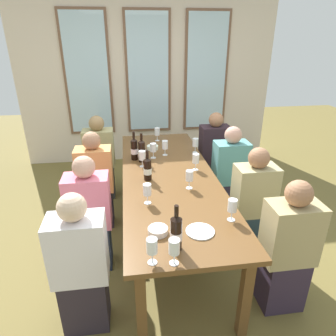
% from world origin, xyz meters
% --- Properties ---
extents(ground_plane, '(12.00, 12.00, 0.00)m').
position_xyz_m(ground_plane, '(0.00, 0.00, 0.00)').
color(ground_plane, brown).
extents(back_wall_with_windows, '(4.11, 0.10, 2.90)m').
position_xyz_m(back_wall_with_windows, '(0.00, 2.34, 1.45)').
color(back_wall_with_windows, beige).
rests_on(back_wall_with_windows, ground).
extents(dining_table, '(0.91, 2.64, 0.74)m').
position_xyz_m(dining_table, '(0.00, 0.00, 0.67)').
color(dining_table, brown).
rests_on(dining_table, ground).
extents(white_plate_0, '(0.20, 0.20, 0.01)m').
position_xyz_m(white_plate_0, '(0.08, -0.97, 0.74)').
color(white_plate_0, white).
rests_on(white_plate_0, dining_table).
extents(wine_bottle_0, '(0.08, 0.08, 0.32)m').
position_xyz_m(wine_bottle_0, '(-0.11, -1.12, 0.86)').
color(wine_bottle_0, black).
rests_on(wine_bottle_0, dining_table).
extents(wine_bottle_1, '(0.08, 0.08, 0.30)m').
position_xyz_m(wine_bottle_1, '(-0.21, -0.08, 0.85)').
color(wine_bottle_1, black).
rests_on(wine_bottle_1, dining_table).
extents(wine_bottle_2, '(0.08, 0.08, 0.32)m').
position_xyz_m(wine_bottle_2, '(-0.32, 0.45, 0.86)').
color(wine_bottle_2, black).
rests_on(wine_bottle_2, dining_table).
extents(wine_bottle_3, '(0.08, 0.08, 0.32)m').
position_xyz_m(wine_bottle_3, '(-0.24, 0.38, 0.86)').
color(wine_bottle_3, black).
rests_on(wine_bottle_3, dining_table).
extents(tasting_bowl_0, '(0.14, 0.14, 0.05)m').
position_xyz_m(tasting_bowl_0, '(-0.09, 0.74, 0.76)').
color(tasting_bowl_0, white).
rests_on(tasting_bowl_0, dining_table).
extents(tasting_bowl_1, '(0.14, 0.14, 0.05)m').
position_xyz_m(tasting_bowl_1, '(-0.24, 0.56, 0.77)').
color(tasting_bowl_1, white).
rests_on(tasting_bowl_1, dining_table).
extents(tasting_bowl_2, '(0.14, 0.14, 0.04)m').
position_xyz_m(tasting_bowl_2, '(-0.21, -0.94, 0.76)').
color(tasting_bowl_2, white).
rests_on(tasting_bowl_2, dining_table).
extents(wine_glass_0, '(0.07, 0.07, 0.17)m').
position_xyz_m(wine_glass_0, '(-0.15, -1.26, 0.86)').
color(wine_glass_0, white).
rests_on(wine_glass_0, dining_table).
extents(wine_glass_1, '(0.07, 0.07, 0.17)m').
position_xyz_m(wine_glass_1, '(0.29, 0.08, 0.86)').
color(wine_glass_1, white).
rests_on(wine_glass_1, dining_table).
extents(wine_glass_2, '(0.07, 0.07, 0.17)m').
position_xyz_m(wine_glass_2, '(-0.28, -1.23, 0.86)').
color(wine_glass_2, white).
rests_on(wine_glass_2, dining_table).
extents(wine_glass_3, '(0.07, 0.07, 0.17)m').
position_xyz_m(wine_glass_3, '(-0.25, 0.24, 0.86)').
color(wine_glass_3, white).
rests_on(wine_glass_3, dining_table).
extents(wine_glass_4, '(0.07, 0.07, 0.17)m').
position_xyz_m(wine_glass_4, '(-0.25, -0.52, 0.86)').
color(wine_glass_4, white).
rests_on(wine_glass_4, dining_table).
extents(wine_glass_5, '(0.07, 0.07, 0.17)m').
position_xyz_m(wine_glass_5, '(-0.00, 1.06, 0.86)').
color(wine_glass_5, white).
rests_on(wine_glass_5, dining_table).
extents(wine_glass_6, '(0.07, 0.07, 0.17)m').
position_xyz_m(wine_glass_6, '(0.14, -0.31, 0.86)').
color(wine_glass_6, white).
rests_on(wine_glass_6, dining_table).
extents(wine_glass_7, '(0.07, 0.07, 0.17)m').
position_xyz_m(wine_glass_7, '(0.40, 0.57, 0.86)').
color(wine_glass_7, white).
rests_on(wine_glass_7, dining_table).
extents(wine_glass_8, '(0.07, 0.07, 0.17)m').
position_xyz_m(wine_glass_8, '(0.35, -0.86, 0.86)').
color(wine_glass_8, white).
rests_on(wine_glass_8, dining_table).
extents(wine_glass_9, '(0.07, 0.07, 0.17)m').
position_xyz_m(wine_glass_9, '(-0.11, 0.46, 0.86)').
color(wine_glass_9, white).
rests_on(wine_glass_9, dining_table).
extents(wine_glass_10, '(0.07, 0.07, 0.17)m').
position_xyz_m(wine_glass_10, '(0.03, 0.54, 0.86)').
color(wine_glass_10, white).
rests_on(wine_glass_10, dining_table).
extents(seated_person_0, '(0.38, 0.24, 1.11)m').
position_xyz_m(seated_person_0, '(-0.76, 0.34, 0.53)').
color(seated_person_0, '#2D232D').
rests_on(seated_person_0, ground).
extents(seated_person_1, '(0.38, 0.24, 1.11)m').
position_xyz_m(seated_person_1, '(0.76, 0.32, 0.53)').
color(seated_person_1, '#292537').
rests_on(seated_person_1, ground).
extents(seated_person_2, '(0.38, 0.24, 1.11)m').
position_xyz_m(seated_person_2, '(-0.76, -0.34, 0.53)').
color(seated_person_2, '#242B3D').
rests_on(seated_person_2, ground).
extents(seated_person_3, '(0.38, 0.24, 1.11)m').
position_xyz_m(seated_person_3, '(0.76, -0.35, 0.53)').
color(seated_person_3, '#223742').
rests_on(seated_person_3, ground).
extents(seated_person_4, '(0.38, 0.24, 1.11)m').
position_xyz_m(seated_person_4, '(-0.76, -0.98, 0.53)').
color(seated_person_4, '#2A232B').
rests_on(seated_person_4, ground).
extents(seated_person_5, '(0.38, 0.24, 1.11)m').
position_xyz_m(seated_person_5, '(0.76, -1.01, 0.53)').
color(seated_person_5, '#302436').
rests_on(seated_person_5, ground).
extents(seated_person_6, '(0.38, 0.24, 1.11)m').
position_xyz_m(seated_person_6, '(-0.76, 1.02, 0.53)').
color(seated_person_6, '#343637').
rests_on(seated_person_6, ground).
extents(seated_person_7, '(0.38, 0.24, 1.11)m').
position_xyz_m(seated_person_7, '(0.76, 0.98, 0.53)').
color(seated_person_7, '#2D2D31').
rests_on(seated_person_7, ground).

